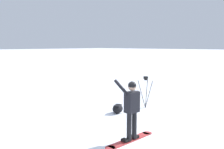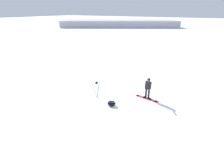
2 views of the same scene
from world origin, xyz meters
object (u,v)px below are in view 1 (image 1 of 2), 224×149
Objects in this scene: snowboarder at (132,105)px; camera_tripod at (146,85)px; gear_bag_large at (118,109)px; snowboard at (130,139)px.

snowboarder is 1.26× the size of camera_tripod.
camera_tripod reaches higher than gear_bag_large.
snowboarder is 1.03m from snowboard.
snowboarder is 2.56× the size of gear_bag_large.
gear_bag_large is 0.49× the size of camera_tripod.
gear_bag_large reaches higher than snowboard.
snowboard is (0.01, -0.03, -1.03)m from snowboarder.
camera_tripod reaches higher than snowboard.
camera_tripod is (-3.39, -1.79, 0.96)m from snowboard.
snowboarder reaches higher than snowboard.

